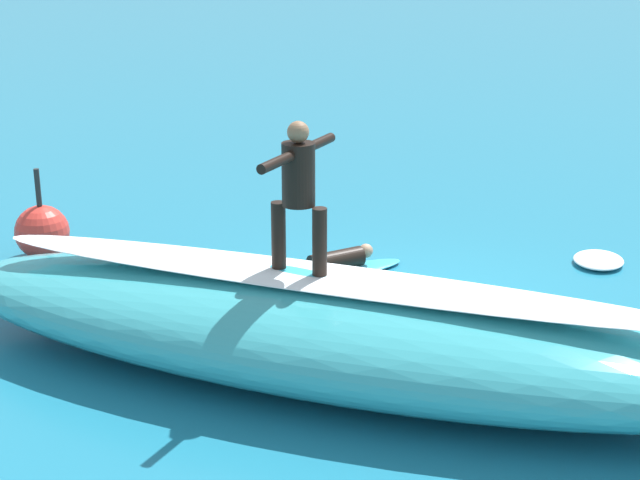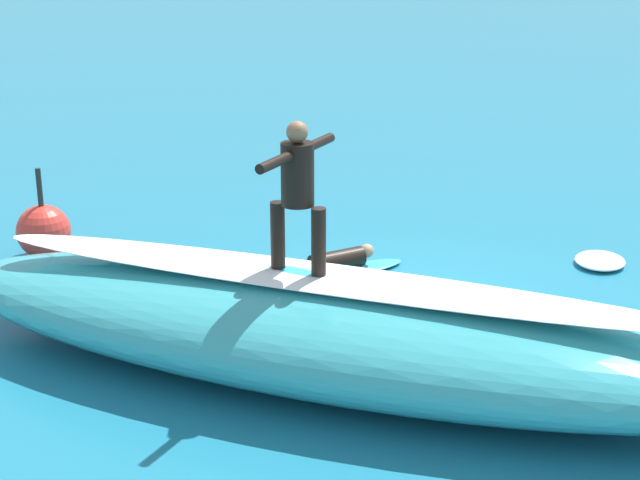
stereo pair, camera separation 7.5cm
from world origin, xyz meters
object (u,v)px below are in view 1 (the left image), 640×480
surfer_paddling (328,263)px  buoy_marker (42,232)px  surfer_riding (299,186)px  surfboard_paddling (336,273)px  surfboard_riding (299,275)px

surfer_paddling → buoy_marker: buoy_marker is taller
buoy_marker → surfer_riding: bearing=160.4°
surfboard_paddling → buoy_marker: 4.35m
surfboard_riding → surfer_paddling: surfboard_riding is taller
surfboard_paddling → surfer_paddling: size_ratio=1.47×
surfboard_paddling → surfer_paddling: (0.07, 0.10, 0.17)m
surfboard_paddling → surfer_paddling: bearing=180.0°
surfer_riding → surfer_paddling: size_ratio=1.12×
surfboard_riding → surfer_riding: size_ratio=1.21×
surfboard_riding → buoy_marker: size_ratio=1.47×
surfer_riding → surfboard_paddling: (0.83, -2.87, -2.09)m
surfer_paddling → surfboard_paddling: bearing=-0.0°
surfboard_riding → surfer_riding: surfer_riding is taller
surfer_riding → surfboard_paddling: bearing=-72.0°
surfboard_riding → buoy_marker: 5.38m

